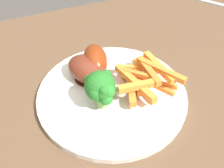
{
  "coord_description": "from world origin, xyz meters",
  "views": [
    {
      "loc": [
        -0.06,
        -0.24,
        1.06
      ],
      "look_at": [
        0.07,
        0.05,
        0.75
      ],
      "focal_mm": 40.34,
      "sensor_mm": 36.0,
      "label": 1
    }
  ],
  "objects_px": {
    "broccoli_floret_front": "(102,91)",
    "fork": "(218,4)",
    "broccoli_floret_middle": "(100,87)",
    "carrot_fries_pile": "(144,78)",
    "chicken_drumstick_far": "(89,70)",
    "dinner_plate": "(112,94)",
    "dining_table": "(90,155)",
    "chicken_drumstick_near": "(95,62)"
  },
  "relations": [
    {
      "from": "broccoli_floret_front",
      "to": "fork",
      "type": "height_order",
      "value": "broccoli_floret_front"
    },
    {
      "from": "broccoli_floret_middle",
      "to": "carrot_fries_pile",
      "type": "xyz_separation_m",
      "value": [
        0.09,
        0.01,
        -0.02
      ]
    },
    {
      "from": "dinner_plate",
      "to": "fork",
      "type": "bearing_deg",
      "value": 26.74
    },
    {
      "from": "dining_table",
      "to": "broccoli_floret_middle",
      "type": "xyz_separation_m",
      "value": [
        0.04,
        0.03,
        0.14
      ]
    },
    {
      "from": "dining_table",
      "to": "chicken_drumstick_near",
      "type": "relative_size",
      "value": 9.56
    },
    {
      "from": "broccoli_floret_middle",
      "to": "dining_table",
      "type": "bearing_deg",
      "value": -142.02
    },
    {
      "from": "dining_table",
      "to": "broccoli_floret_middle",
      "type": "height_order",
      "value": "broccoli_floret_middle"
    },
    {
      "from": "broccoli_floret_middle",
      "to": "chicken_drumstick_far",
      "type": "height_order",
      "value": "broccoli_floret_middle"
    },
    {
      "from": "broccoli_floret_middle",
      "to": "carrot_fries_pile",
      "type": "bearing_deg",
      "value": 6.67
    },
    {
      "from": "dining_table",
      "to": "dinner_plate",
      "type": "bearing_deg",
      "value": 35.74
    },
    {
      "from": "broccoli_floret_front",
      "to": "fork",
      "type": "relative_size",
      "value": 0.31
    },
    {
      "from": "broccoli_floret_front",
      "to": "chicken_drumstick_far",
      "type": "bearing_deg",
      "value": 89.77
    },
    {
      "from": "dinner_plate",
      "to": "dining_table",
      "type": "bearing_deg",
      "value": -144.26
    },
    {
      "from": "dining_table",
      "to": "chicken_drumstick_far",
      "type": "height_order",
      "value": "chicken_drumstick_far"
    },
    {
      "from": "broccoli_floret_middle",
      "to": "chicken_drumstick_far",
      "type": "relative_size",
      "value": 0.49
    },
    {
      "from": "dining_table",
      "to": "dinner_plate",
      "type": "distance_m",
      "value": 0.13
    },
    {
      "from": "fork",
      "to": "carrot_fries_pile",
      "type": "bearing_deg",
      "value": 85.94
    },
    {
      "from": "dining_table",
      "to": "broccoli_floret_middle",
      "type": "distance_m",
      "value": 0.15
    },
    {
      "from": "carrot_fries_pile",
      "to": "fork",
      "type": "height_order",
      "value": "carrot_fries_pile"
    },
    {
      "from": "chicken_drumstick_far",
      "to": "dinner_plate",
      "type": "bearing_deg",
      "value": -61.09
    },
    {
      "from": "fork",
      "to": "broccoli_floret_middle",
      "type": "bearing_deg",
      "value": 81.65
    },
    {
      "from": "broccoli_floret_front",
      "to": "broccoli_floret_middle",
      "type": "xyz_separation_m",
      "value": [
        -0.0,
        0.0,
        0.0
      ]
    },
    {
      "from": "dinner_plate",
      "to": "fork",
      "type": "distance_m",
      "value": 0.46
    },
    {
      "from": "chicken_drumstick_near",
      "to": "chicken_drumstick_far",
      "type": "height_order",
      "value": "chicken_drumstick_near"
    },
    {
      "from": "carrot_fries_pile",
      "to": "fork",
      "type": "distance_m",
      "value": 0.42
    },
    {
      "from": "dinner_plate",
      "to": "broccoli_floret_middle",
      "type": "relative_size",
      "value": 4.07
    },
    {
      "from": "carrot_fries_pile",
      "to": "chicken_drumstick_near",
      "type": "relative_size",
      "value": 0.89
    },
    {
      "from": "dining_table",
      "to": "fork",
      "type": "relative_size",
      "value": 6.79
    },
    {
      "from": "broccoli_floret_front",
      "to": "dining_table",
      "type": "bearing_deg",
      "value": -147.62
    },
    {
      "from": "carrot_fries_pile",
      "to": "dining_table",
      "type": "bearing_deg",
      "value": -162.58
    },
    {
      "from": "dining_table",
      "to": "chicken_drumstick_far",
      "type": "relative_size",
      "value": 9.54
    },
    {
      "from": "carrot_fries_pile",
      "to": "chicken_drumstick_far",
      "type": "relative_size",
      "value": 0.89
    },
    {
      "from": "dinner_plate",
      "to": "broccoli_floret_middle",
      "type": "xyz_separation_m",
      "value": [
        -0.03,
        -0.02,
        0.05
      ]
    },
    {
      "from": "broccoli_floret_middle",
      "to": "fork",
      "type": "relative_size",
      "value": 0.35
    },
    {
      "from": "dinner_plate",
      "to": "chicken_drumstick_near",
      "type": "distance_m",
      "value": 0.07
    },
    {
      "from": "chicken_drumstick_far",
      "to": "carrot_fries_pile",
      "type": "bearing_deg",
      "value": -33.36
    },
    {
      "from": "dinner_plate",
      "to": "chicken_drumstick_near",
      "type": "relative_size",
      "value": 2.01
    },
    {
      "from": "broccoli_floret_front",
      "to": "carrot_fries_pile",
      "type": "relative_size",
      "value": 0.48
    },
    {
      "from": "dinner_plate",
      "to": "carrot_fries_pile",
      "type": "bearing_deg",
      "value": -7.87
    },
    {
      "from": "dining_table",
      "to": "broccoli_floret_front",
      "type": "xyz_separation_m",
      "value": [
        0.04,
        0.02,
        0.14
      ]
    },
    {
      "from": "broccoli_floret_middle",
      "to": "carrot_fries_pile",
      "type": "height_order",
      "value": "broccoli_floret_middle"
    },
    {
      "from": "broccoli_floret_front",
      "to": "broccoli_floret_middle",
      "type": "bearing_deg",
      "value": 113.45
    }
  ]
}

